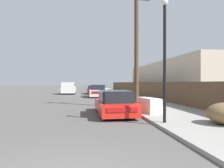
# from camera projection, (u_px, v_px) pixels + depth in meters

# --- Properties ---
(sidewalk_curb) EXTENTS (4.20, 63.00, 0.12)m
(sidewalk_curb) POSITION_uv_depth(u_px,v_px,m) (121.00, 95.00, 26.88)
(sidewalk_curb) COLOR gray
(sidewalk_curb) RESTS_ON ground
(discarded_fridge) EXTENTS (0.91, 1.76, 0.79)m
(discarded_fridge) POSITION_uv_depth(u_px,v_px,m) (149.00, 105.00, 10.62)
(discarded_fridge) COLOR silver
(discarded_fridge) RESTS_ON sidewalk_curb
(parked_sports_car_red) EXTENTS (1.83, 4.30, 1.29)m
(parked_sports_car_red) POSITION_uv_depth(u_px,v_px,m) (114.00, 104.00, 10.59)
(parked_sports_car_red) COLOR red
(parked_sports_car_red) RESTS_ON ground
(car_parked_mid) EXTENTS (1.99, 4.51, 1.45)m
(car_parked_mid) POSITION_uv_depth(u_px,v_px,m) (97.00, 91.00, 23.63)
(car_parked_mid) COLOR silver
(car_parked_mid) RESTS_ON ground
(car_parked_far) EXTENTS (1.89, 4.66, 1.26)m
(car_parked_far) POSITION_uv_depth(u_px,v_px,m) (93.00, 90.00, 30.41)
(car_parked_far) COLOR #5B1E19
(car_parked_far) RESTS_ON ground
(pickup_truck) EXTENTS (1.98, 5.67, 1.76)m
(pickup_truck) POSITION_uv_depth(u_px,v_px,m) (69.00, 88.00, 29.99)
(pickup_truck) COLOR silver
(pickup_truck) RESTS_ON ground
(utility_pole) EXTENTS (1.80, 0.29, 8.00)m
(utility_pole) POSITION_uv_depth(u_px,v_px,m) (136.00, 45.00, 13.36)
(utility_pole) COLOR #4C3826
(utility_pole) RESTS_ON sidewalk_curb
(street_lamp) EXTENTS (0.26, 0.26, 4.88)m
(street_lamp) POSITION_uv_depth(u_px,v_px,m) (165.00, 51.00, 7.87)
(street_lamp) COLOR black
(street_lamp) RESTS_ON sidewalk_curb
(wooden_fence) EXTENTS (0.08, 42.71, 1.64)m
(wooden_fence) POSITION_uv_depth(u_px,v_px,m) (137.00, 88.00, 25.84)
(wooden_fence) COLOR brown
(wooden_fence) RESTS_ON sidewalk_curb
(building_right_house) EXTENTS (6.00, 21.42, 4.23)m
(building_right_house) POSITION_uv_depth(u_px,v_px,m) (175.00, 79.00, 26.13)
(building_right_house) COLOR beige
(building_right_house) RESTS_ON ground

